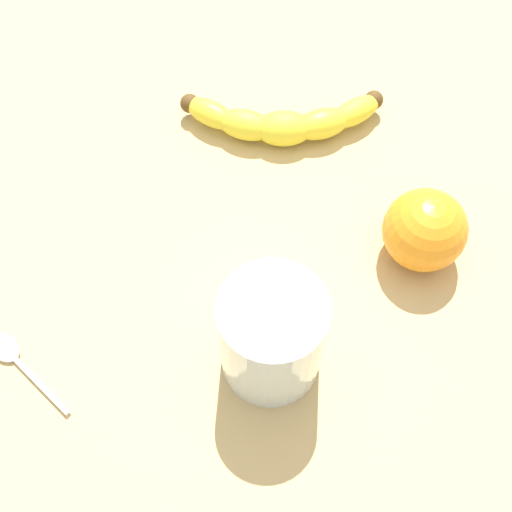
# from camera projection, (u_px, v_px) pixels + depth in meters

# --- Properties ---
(wooden_tabletop) EXTENTS (1.20, 1.20, 0.03)m
(wooden_tabletop) POSITION_uv_depth(u_px,v_px,m) (237.00, 267.00, 0.69)
(wooden_tabletop) COLOR tan
(wooden_tabletop) RESTS_ON ground
(banana) EXTENTS (0.19, 0.16, 0.04)m
(banana) POSITION_uv_depth(u_px,v_px,m) (284.00, 121.00, 0.74)
(banana) COLOR yellow
(banana) RESTS_ON wooden_tabletop
(smoothie_glass) EXTENTS (0.09, 0.09, 0.12)m
(smoothie_glass) POSITION_uv_depth(u_px,v_px,m) (272.00, 337.00, 0.58)
(smoothie_glass) COLOR silver
(smoothie_glass) RESTS_ON wooden_tabletop
(orange_fruit) EXTENTS (0.08, 0.08, 0.08)m
(orange_fruit) POSITION_uv_depth(u_px,v_px,m) (425.00, 230.00, 0.65)
(orange_fruit) COLOR orange
(orange_fruit) RESTS_ON wooden_tabletop
(teaspoon) EXTENTS (0.11, 0.03, 0.01)m
(teaspoon) POSITION_uv_depth(u_px,v_px,m) (9.00, 352.00, 0.63)
(teaspoon) COLOR silver
(teaspoon) RESTS_ON wooden_tabletop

